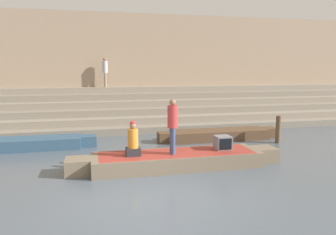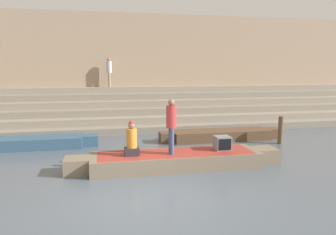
{
  "view_description": "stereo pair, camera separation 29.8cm",
  "coord_description": "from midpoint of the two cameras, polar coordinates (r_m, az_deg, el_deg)",
  "views": [
    {
      "loc": [
        -1.2,
        -7.16,
        2.98
      ],
      "look_at": [
        1.28,
        3.35,
        1.35
      ],
      "focal_mm": 35.0,
      "sensor_mm": 36.0,
      "label": 1
    },
    {
      "loc": [
        -0.91,
        -7.22,
        2.98
      ],
      "look_at": [
        1.28,
        3.35,
        1.35
      ],
      "focal_mm": 35.0,
      "sensor_mm": 36.0,
      "label": 2
    }
  ],
  "objects": [
    {
      "name": "ground_plane",
      "position": [
        7.85,
        -3.2,
        -13.72
      ],
      "size": [
        120.0,
        120.0,
        0.0
      ],
      "primitive_type": "plane",
      "color": "#4C5660"
    },
    {
      "name": "ghat_steps",
      "position": [
        17.61,
        -8.18,
        1.03
      ],
      "size": [
        36.0,
        4.71,
        1.93
      ],
      "color": "gray",
      "rests_on": "ground"
    },
    {
      "name": "back_wall",
      "position": [
        19.75,
        -8.75,
        8.58
      ],
      "size": [
        34.2,
        1.28,
        6.09
      ],
      "color": "tan",
      "rests_on": "ground"
    },
    {
      "name": "rowboat_main",
      "position": [
        10.01,
        2.26,
        -7.31
      ],
      "size": [
        6.52,
        1.49,
        0.45
      ],
      "rotation": [
        0.0,
        0.0,
        0.01
      ],
      "color": "#756651",
      "rests_on": "ground"
    },
    {
      "name": "person_standing",
      "position": [
        9.63,
        1.47,
        -0.85
      ],
      "size": [
        0.3,
        0.3,
        1.64
      ],
      "rotation": [
        0.0,
        0.0,
        0.23
      ],
      "color": "#3D4C75",
      "rests_on": "rowboat_main"
    },
    {
      "name": "person_rowing",
      "position": [
        9.6,
        -5.46,
        -4.14
      ],
      "size": [
        0.42,
        0.33,
        1.03
      ],
      "rotation": [
        0.0,
        0.0,
        -0.05
      ],
      "color": "#28282D",
      "rests_on": "rowboat_main"
    },
    {
      "name": "tv_set",
      "position": [
        10.44,
        10.24,
        -4.37
      ],
      "size": [
        0.48,
        0.48,
        0.42
      ],
      "rotation": [
        0.0,
        0.0,
        -0.13
      ],
      "color": "slate",
      "rests_on": "rowboat_main"
    },
    {
      "name": "moored_boat_shore",
      "position": [
        13.95,
        9.88,
        -2.96
      ],
      "size": [
        5.26,
        1.1,
        0.41
      ],
      "rotation": [
        0.0,
        0.0,
        -0.04
      ],
      "color": "brown",
      "rests_on": "ground"
    },
    {
      "name": "moored_boat_distant",
      "position": [
        13.33,
        -22.99,
        -4.06
      ],
      "size": [
        5.32,
        1.1,
        0.41
      ],
      "rotation": [
        0.0,
        0.0,
        0.01
      ],
      "color": "#33516B",
      "rests_on": "ground"
    },
    {
      "name": "mooring_post",
      "position": [
        13.79,
        19.6,
        -2.07
      ],
      "size": [
        0.2,
        0.2,
        1.11
      ],
      "primitive_type": "cylinder",
      "color": "brown",
      "rests_on": "ground"
    },
    {
      "name": "person_on_steps",
      "position": [
        18.75,
        -9.77,
        8.15
      ],
      "size": [
        0.29,
        0.29,
        1.64
      ],
      "rotation": [
        0.0,
        0.0,
        0.47
      ],
      "color": "gray",
      "rests_on": "ghat_steps"
    }
  ]
}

